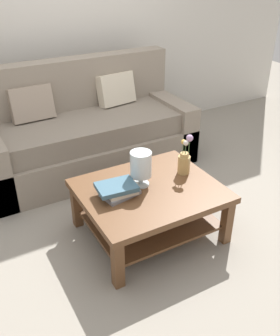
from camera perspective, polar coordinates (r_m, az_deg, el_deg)
ground_plane at (r=3.38m, az=-0.61°, el=-5.71°), size 10.00×10.00×0.00m
back_wall at (r=4.32m, az=-12.02°, el=21.03°), size 6.40×0.12×2.70m
couch at (r=3.90m, az=-8.15°, el=5.25°), size 2.10×0.90×1.06m
coffee_table at (r=2.90m, az=1.50°, el=-4.94°), size 1.03×0.86×0.42m
book_stack_main at (r=2.73m, az=-3.28°, el=-3.28°), size 0.32×0.23×0.09m
glass_hurricane_vase at (r=2.79m, az=0.12°, el=0.41°), size 0.16×0.16×0.28m
flower_pitcher at (r=3.00m, az=6.75°, el=1.20°), size 0.11×0.10×0.33m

